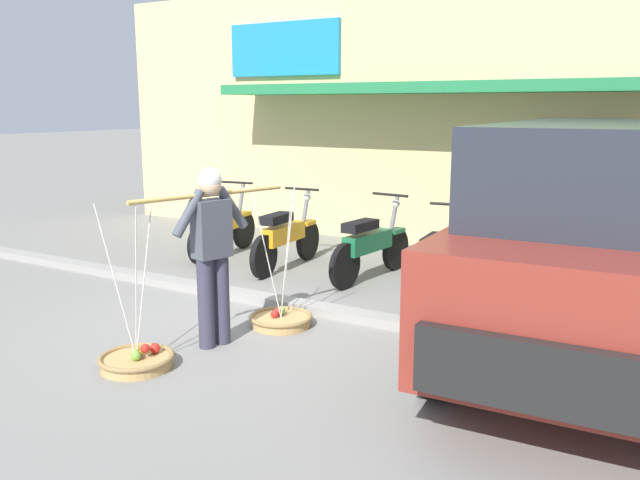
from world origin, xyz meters
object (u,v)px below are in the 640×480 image
Objects in this scene: parked_truck at (601,234)px; motorcycle_nearest_shop at (222,227)px; fruit_vendor at (212,245)px; fruit_basket_right_side at (137,359)px; fruit_basket_left_side at (281,319)px; motorcycle_second_in_row at (286,237)px; motorcycle_end_of_row at (440,262)px; motorcycle_third_in_row at (370,246)px; wooden_crate at (439,278)px.

motorcycle_nearest_shop is at bearing 165.02° from parked_truck.
fruit_basket_right_side is (-0.22, -0.79, -0.90)m from fruit_vendor.
fruit_basket_left_side is 3.19m from parked_truck.
fruit_basket_left_side is 2.49m from motorcycle_second_in_row.
fruit_basket_left_side reaches higher than motorcycle_nearest_shop.
fruit_vendor is 1.17× the size of fruit_basket_right_side.
fruit_basket_left_side is 1.64m from fruit_basket_right_side.
fruit_vendor reaches higher than fruit_basket_right_side.
fruit_basket_left_side is 0.80× the size of motorcycle_end_of_row.
parked_truck is at bearing -24.92° from motorcycle_third_in_row.
fruit_vendor is at bearing -52.16° from motorcycle_nearest_shop.
motorcycle_end_of_row is (1.12, -0.43, 0.00)m from motorcycle_third_in_row.
motorcycle_third_in_row is 0.37× the size of parked_truck.
motorcycle_end_of_row is (1.07, 1.72, 0.38)m from fruit_basket_left_side.
motorcycle_nearest_shop is at bearing 177.84° from wooden_crate.
fruit_basket_left_side is 3.30× the size of wooden_crate.
motorcycle_second_in_row is (-1.09, 2.87, -0.52)m from fruit_vendor.
motorcycle_second_in_row is 1.27m from motorcycle_third_in_row.
motorcycle_nearest_shop is at bearing 119.22° from fruit_basket_right_side.
parked_truck is 2.58m from wooden_crate.
motorcycle_end_of_row is at bearing -69.65° from wooden_crate.
motorcycle_second_in_row is at bearing -176.33° from motorcycle_third_in_row.
fruit_basket_right_side reaches higher than motorcycle_third_in_row.
fruit_basket_right_side is 0.80× the size of motorcycle_third_in_row.
motorcycle_end_of_row is 0.37× the size of parked_truck.
fruit_basket_right_side is at bearing -110.31° from wooden_crate.
motorcycle_third_in_row is at bearing 158.87° from motorcycle_end_of_row.
fruit_basket_right_side reaches higher than motorcycle_second_in_row.
fruit_vendor is at bearing -117.24° from motorcycle_end_of_row.
motorcycle_nearest_shop is (-2.14, 3.83, 0.38)m from fruit_basket_right_side.
motorcycle_second_in_row is (-0.87, 3.65, 0.38)m from fruit_basket_right_side.
fruit_basket_right_side reaches higher than motorcycle_nearest_shop.
parked_truck is (1.83, -0.94, 0.68)m from motorcycle_end_of_row.
wooden_crate is at bearing 69.69° from fruit_basket_right_side.
motorcycle_second_in_row is at bearing 110.88° from fruit_vendor.
fruit_vendor reaches higher than motorcycle_third_in_row.
fruit_basket_right_side is at bearing -144.79° from parked_truck.
fruit_vendor is 1.17× the size of fruit_basket_left_side.
wooden_crate is (2.24, 0.05, -0.29)m from motorcycle_second_in_row.
fruit_basket_right_side reaches higher than wooden_crate.
fruit_vendor is 3.50m from parked_truck.
parked_truck is at bearing -14.98° from motorcycle_nearest_shop.
fruit_basket_right_side is 0.30× the size of parked_truck.
fruit_vendor is at bearing -105.77° from fruit_basket_left_side.
wooden_crate is (1.37, 3.70, 0.08)m from fruit_basket_right_side.
parked_truck is (2.90, 0.79, 1.06)m from fruit_basket_left_side.
fruit_vendor is 0.93× the size of motorcycle_end_of_row.
parked_truck reaches higher than fruit_basket_right_side.
fruit_vendor is 0.93× the size of motorcycle_second_in_row.
motorcycle_nearest_shop is at bearing 171.93° from motorcycle_second_in_row.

